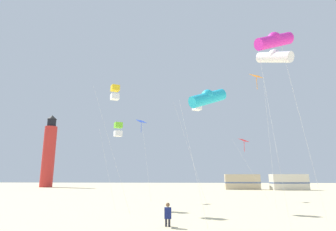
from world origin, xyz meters
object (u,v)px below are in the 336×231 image
Objects in this scene: kite_diamond_scarlet at (244,142)px; rv_van_tan at (242,182)px; lighthouse_distant at (49,153)px; kite_box_violet at (197,103)px; kite_tube_white at (274,57)px; kite_box_lime at (118,129)px; kite_diamond_blue at (142,124)px; kite_tube_cyan at (208,98)px; rv_van_cream at (289,182)px; kite_diamond_orange at (257,81)px; kite_box_gold at (115,93)px; kite_tube_magenta at (274,41)px; kite_flyer_standing at (168,214)px.

rv_van_tan is (4.18, 24.07, -4.61)m from kite_diamond_scarlet.
kite_box_violet is at bearing -50.97° from lighthouse_distant.
kite_tube_white is at bearing -50.00° from lighthouse_distant.
rv_van_tan is (16.02, 32.02, -4.80)m from kite_box_lime.
kite_diamond_scarlet is (10.97, 1.47, -1.86)m from kite_diamond_blue.
kite_diamond_scarlet is at bearing 88.06° from kite_tube_white.
kite_tube_cyan is at bearing -54.29° from lighthouse_distant.
rv_van_tan is at bearing 165.81° from rv_van_cream.
kite_box_violet is 52.45m from lighthouse_distant.
kite_diamond_scarlet is 26.11m from rv_van_cream.
kite_tube_white is 1.40× the size of kite_tube_cyan.
kite_box_gold is at bearing -167.57° from kite_diamond_orange.
lighthouse_distant is (-38.32, 39.38, -2.56)m from kite_diamond_orange.
rv_van_tan is at bearing 59.32° from kite_diamond_blue.
rv_van_tan is at bearing 76.61° from kite_tube_cyan.
kite_diamond_blue is 11.22m from kite_diamond_scarlet.
kite_box_violet is 6.81m from kite_box_lime.
kite_tube_cyan is (-3.78, 1.00, -3.02)m from kite_tube_magenta.
lighthouse_distant is (-38.37, 32.30, 1.84)m from kite_diamond_scarlet.
kite_diamond_blue is at bearing -80.46° from kite_flyer_standing.
rv_van_cream is (50.64, -9.71, -6.45)m from lighthouse_distant.
kite_diamond_scarlet reaches higher than kite_flyer_standing.
kite_box_lime is at bearing -64.69° from kite_flyer_standing.
kite_box_lime is at bearing 156.43° from kite_tube_white.
kite_tube_white is 2.41m from kite_tube_magenta.
kite_tube_white reaches higher than rv_van_cream.
kite_diamond_scarlet is at bearing -119.65° from kite_flyer_standing.
rv_van_tan is at bearing 80.14° from kite_diamond_scarlet.
kite_tube_cyan is 1.17× the size of rv_van_tan.
kite_box_gold is 38.05m from rv_van_tan.
rv_van_cream is at bearing 45.98° from kite_diamond_blue.
kite_box_violet is 6.89m from kite_tube_white.
lighthouse_distant reaches higher than kite_diamond_blue.
kite_tube_cyan is at bearing -33.70° from kite_box_gold.
kite_tube_white is 1.58× the size of kite_box_lime.
kite_tube_magenta is 0.64× the size of lighthouse_distant.
lighthouse_distant is at bearing 134.22° from kite_diamond_orange.
kite_box_gold is (-10.62, 5.56, -1.15)m from kite_tube_magenta.
rv_van_tan is (15.15, 25.54, -6.47)m from kite_diamond_blue.
kite_flyer_standing is at bearing -114.41° from kite_diamond_scarlet.
kite_tube_white is 38.27m from rv_van_tan.
kite_diamond_orange reaches higher than kite_box_gold.
kite_box_violet is 5.92m from kite_tube_cyan.
lighthouse_distant is at bearing -62.30° from kite_flyer_standing.
kite_box_violet reaches higher than rv_van_tan.
kite_box_gold is at bearing -140.60° from kite_diamond_scarlet.
rv_van_tan is (9.52, 32.52, -6.79)m from kite_box_violet.
kite_diamond_scarlet is at bearing 89.58° from kite_diamond_orange.
rv_van_cream is (13.42, 37.81, -8.59)m from kite_tube_magenta.
kite_tube_magenta reaches higher than kite_flyer_standing.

